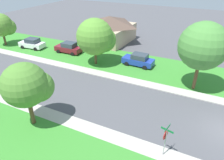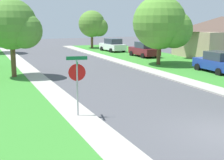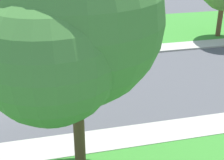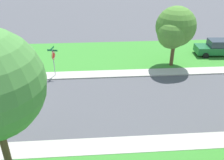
# 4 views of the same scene
# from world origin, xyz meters

# --- Properties ---
(sidewalk_east) EXTENTS (1.40, 56.00, 0.10)m
(sidewalk_east) POSITION_xyz_m (4.70, 12.00, 0.05)
(sidewalk_east) COLOR #ADA89E
(sidewalk_east) RESTS_ON ground
(lawn_east) EXTENTS (8.00, 56.00, 0.08)m
(lawn_east) POSITION_xyz_m (9.40, 12.00, 0.04)
(lawn_east) COLOR #38842D
(lawn_east) RESTS_ON ground
(sidewalk_west) EXTENTS (1.40, 56.00, 0.10)m
(sidewalk_west) POSITION_xyz_m (-4.70, 12.00, 0.05)
(sidewalk_west) COLOR #ADA89E
(sidewalk_west) RESTS_ON ground
(stop_sign_far_corner) EXTENTS (0.90, 0.90, 2.77)m
(stop_sign_far_corner) POSITION_xyz_m (-4.73, 4.40, 1.89)
(stop_sign_far_corner) COLOR #9E9EA3
(stop_sign_far_corner) RESTS_ON ground
(car_maroon_far_down_street) EXTENTS (2.11, 4.34, 1.76)m
(car_maroon_far_down_street) POSITION_xyz_m (8.98, 22.82, 0.87)
(car_maroon_far_down_street) COLOR maroon
(car_maroon_far_down_street) RESTS_ON ground
(car_white_behind_trees) EXTENTS (2.30, 4.43, 1.76)m
(car_white_behind_trees) POSITION_xyz_m (8.03, 29.64, 0.87)
(car_white_behind_trees) COLOR white
(car_white_behind_trees) RESTS_ON ground
(car_blue_driveway_right) EXTENTS (2.19, 4.38, 1.76)m
(car_blue_driveway_right) POSITION_xyz_m (9.24, 11.15, 0.87)
(car_blue_driveway_right) COLOR #1E389E
(car_blue_driveway_right) RESTS_ON ground
(tree_sidewalk_mid) EXTENTS (5.37, 5.00, 7.64)m
(tree_sidewalk_mid) POSITION_xyz_m (6.31, 3.24, 4.98)
(tree_sidewalk_mid) COLOR brown
(tree_sidewalk_mid) RESTS_ON ground
(tree_sidewalk_far) EXTENTS (5.32, 4.95, 6.46)m
(tree_sidewalk_far) POSITION_xyz_m (7.42, 16.60, 3.82)
(tree_sidewalk_far) COLOR brown
(tree_sidewalk_far) RESTS_ON ground
(tree_corner_large) EXTENTS (4.12, 3.83, 5.49)m
(tree_corner_large) POSITION_xyz_m (7.38, 35.02, 3.44)
(tree_corner_large) COLOR brown
(tree_corner_large) RESTS_ON ground
(tree_across_right) EXTENTS (3.99, 3.72, 5.82)m
(tree_across_right) POSITION_xyz_m (-5.97, 15.43, 3.83)
(tree_across_right) COLOR brown
(tree_across_right) RESTS_ON ground
(house_right_setback) EXTENTS (9.45, 8.32, 4.60)m
(house_right_setback) POSITION_xyz_m (17.01, 19.54, 2.38)
(house_right_setback) COLOR tan
(house_right_setback) RESTS_ON ground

